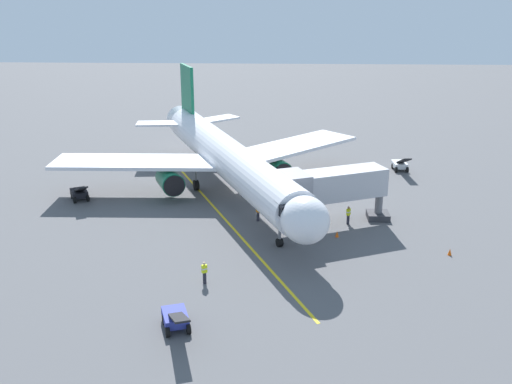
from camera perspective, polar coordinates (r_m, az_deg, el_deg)
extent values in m
plane|color=#565659|center=(62.72, -2.02, -0.01)|extent=(220.00, 220.00, 0.00)
cube|color=yellow|center=(56.04, -3.17, -2.40)|extent=(15.98, 36.86, 0.01)
cylinder|color=white|center=(60.41, -2.71, 3.30)|extent=(16.89, 32.75, 3.80)
ellipsoid|color=white|center=(44.36, 4.70, -2.68)|extent=(4.89, 5.10, 3.61)
cone|color=white|center=(77.70, -7.02, 6.74)|extent=(4.33, 4.10, 3.42)
cube|color=black|center=(45.34, 3.96, -1.42)|extent=(3.60, 2.74, 0.90)
cube|color=white|center=(66.89, 3.26, 4.32)|extent=(15.70, 15.76, 0.36)
cylinder|color=#146B47|center=(63.85, 1.99, 2.22)|extent=(3.45, 4.03, 2.30)
cylinder|color=black|center=(62.31, 2.61, 1.78)|extent=(2.01, 1.01, 2.10)
cube|color=white|center=(62.13, -11.28, 2.82)|extent=(17.16, 5.56, 0.36)
cylinder|color=#146B47|center=(60.49, -8.20, 1.07)|extent=(3.45, 4.03, 2.30)
cylinder|color=black|center=(58.86, -7.81, 0.58)|extent=(2.01, 1.01, 2.10)
cube|color=#146B47|center=(74.12, -6.56, 9.16)|extent=(2.22, 4.55, 7.20)
cube|color=white|center=(75.28, -4.04, 6.91)|extent=(6.40, 6.02, 0.24)
cube|color=white|center=(73.73, -8.83, 6.47)|extent=(6.59, 2.97, 0.24)
cylinder|color=slate|center=(49.21, 2.28, -3.35)|extent=(0.24, 0.24, 2.77)
cylinder|color=black|center=(49.75, 2.26, -4.82)|extent=(0.69, 0.82, 0.70)
cylinder|color=slate|center=(64.54, -1.32, 2.35)|extent=(0.24, 0.24, 2.77)
cylinder|color=black|center=(64.95, -1.31, 1.18)|extent=(0.85, 1.19, 1.10)
cylinder|color=slate|center=(63.08, -5.78, 1.86)|extent=(0.24, 0.24, 2.77)
cylinder|color=black|center=(63.50, -5.74, 0.67)|extent=(0.85, 1.19, 1.10)
cube|color=#B7B7BC|center=(53.26, 7.71, 0.74)|extent=(9.30, 5.94, 2.50)
cube|color=gray|center=(51.35, 3.28, 0.19)|extent=(3.83, 4.04, 3.00)
cylinder|color=slate|center=(56.09, 11.67, -0.64)|extent=(0.70, 0.70, 3.90)
cube|color=#333338|center=(56.66, 11.56, -2.21)|extent=(2.00, 2.00, 0.60)
cylinder|color=#23232D|center=(43.91, -4.93, -8.17)|extent=(0.26, 0.26, 0.88)
cube|color=#D8EA19|center=(43.58, -4.95, -7.30)|extent=(0.45, 0.40, 0.60)
cube|color=silver|center=(43.58, -4.95, -7.30)|extent=(0.47, 0.42, 0.10)
sphere|color=beige|center=(43.40, -4.97, -6.81)|extent=(0.22, 0.22, 0.22)
cylinder|color=#23232D|center=(54.84, 8.78, -2.61)|extent=(0.26, 0.26, 0.88)
cube|color=#D8EA19|center=(54.57, 8.82, -1.89)|extent=(0.42, 0.45, 0.60)
cube|color=silver|center=(54.57, 8.82, -1.89)|extent=(0.44, 0.47, 0.10)
sphere|color=#9E7051|center=(54.42, 8.84, -1.48)|extent=(0.22, 0.22, 0.22)
cylinder|color=#23232D|center=(54.90, 0.20, -2.35)|extent=(0.26, 0.26, 0.88)
cube|color=orange|center=(54.64, 0.20, -1.63)|extent=(0.42, 0.45, 0.60)
cube|color=silver|center=(54.64, 0.20, -1.63)|extent=(0.44, 0.47, 0.10)
sphere|color=tan|center=(54.49, 0.20, -1.21)|extent=(0.22, 0.22, 0.22)
cube|color=white|center=(72.29, 13.52, 2.57)|extent=(1.63, 2.29, 0.60)
cube|color=black|center=(70.56, 13.89, 2.90)|extent=(1.12, 3.80, 1.61)
cylinder|color=black|center=(71.47, 14.23, 2.08)|extent=(0.29, 0.65, 0.64)
cylinder|color=black|center=(71.14, 13.22, 2.08)|extent=(0.29, 0.65, 0.64)
cylinder|color=black|center=(72.86, 13.93, 2.42)|extent=(0.29, 0.65, 0.64)
cylinder|color=black|center=(72.53, 12.94, 2.43)|extent=(0.29, 0.65, 0.64)
cube|color=black|center=(71.22, -4.23, 2.84)|extent=(1.60, 2.36, 0.70)
cube|color=black|center=(71.34, -4.20, 3.37)|extent=(1.14, 0.95, 0.50)
cylinder|color=black|center=(70.47, -3.80, 2.37)|extent=(0.28, 0.61, 0.60)
cylinder|color=black|center=(70.67, -4.84, 2.40)|extent=(0.28, 0.61, 0.60)
cylinder|color=black|center=(71.98, -3.61, 2.74)|extent=(0.28, 0.61, 0.60)
cylinder|color=black|center=(72.18, -4.63, 2.76)|extent=(0.28, 0.61, 0.60)
cube|color=#2D3899|center=(39.01, -7.72, -11.74)|extent=(2.12, 2.56, 0.60)
cube|color=black|center=(37.18, -7.41, -11.78)|extent=(2.03, 3.85, 1.61)
cylinder|color=black|center=(38.26, -6.45, -12.87)|extent=(0.44, 0.69, 0.64)
cylinder|color=black|center=(38.12, -8.43, -13.10)|extent=(0.44, 0.69, 0.64)
cylinder|color=black|center=(39.53, -6.83, -11.75)|extent=(0.44, 0.69, 0.64)
cylinder|color=black|center=(39.39, -8.74, -11.97)|extent=(0.44, 0.69, 0.64)
cube|color=black|center=(63.15, -16.53, -0.09)|extent=(2.34, 2.64, 0.60)
cube|color=black|center=(61.36, -16.37, 0.26)|extent=(2.52, 3.75, 1.61)
cylinder|color=black|center=(62.25, -15.75, -0.58)|extent=(0.52, 0.68, 0.64)
cylinder|color=black|center=(62.08, -16.92, -0.75)|extent=(0.52, 0.68, 0.64)
cylinder|color=black|center=(63.65, -15.98, -0.17)|extent=(0.52, 0.68, 0.64)
cylinder|color=black|center=(63.49, -17.13, -0.33)|extent=(0.52, 0.68, 0.64)
cone|color=#F2590F|center=(52.01, 7.74, -3.99)|extent=(0.32, 0.32, 0.55)
cone|color=#F2590F|center=(50.63, 18.01, -5.46)|extent=(0.32, 0.32, 0.55)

